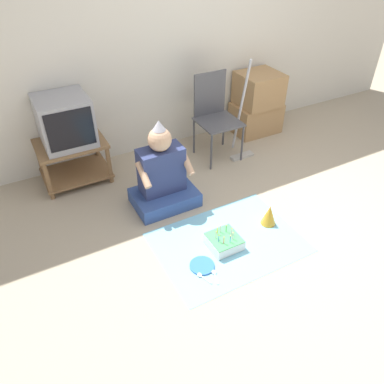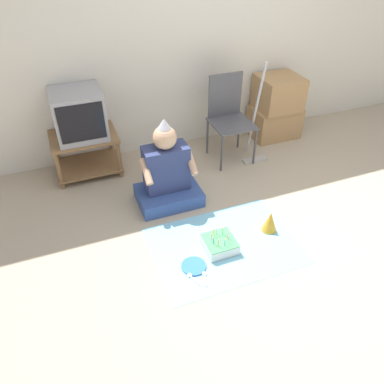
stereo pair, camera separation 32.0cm
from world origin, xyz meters
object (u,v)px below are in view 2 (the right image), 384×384
object	(u,v)px
cardboard_box_stack	(276,108)
dust_mop	(255,134)
folding_chair	(229,113)
party_hat_blue	(270,221)
birthday_cake	(220,244)
tv	(79,114)
paper_plate	(194,266)
person_seated	(167,176)

from	to	relation	value
cardboard_box_stack	dust_mop	distance (m)	0.65
folding_chair	party_hat_blue	xyz separation A→B (m)	(-0.20, -1.31, -0.42)
cardboard_box_stack	birthday_cake	world-z (taller)	cardboard_box_stack
dust_mop	party_hat_blue	xyz separation A→B (m)	(-0.44, -1.11, -0.21)
birthday_cake	dust_mop	bearing A→B (deg)	50.93
cardboard_box_stack	birthday_cake	distance (m)	2.16
folding_chair	tv	bearing A→B (deg)	171.95
tv	paper_plate	world-z (taller)	tv
party_hat_blue	dust_mop	bearing A→B (deg)	68.49
person_seated	party_hat_blue	xyz separation A→B (m)	(0.70, -0.74, -0.18)
birthday_cake	paper_plate	xyz separation A→B (m)	(-0.28, -0.11, -0.04)
cardboard_box_stack	paper_plate	distance (m)	2.44
tv	cardboard_box_stack	size ratio (longest dim) A/B	0.65
party_hat_blue	paper_plate	xyz separation A→B (m)	(-0.78, -0.16, -0.09)
dust_mop	paper_plate	distance (m)	1.79
tv	birthday_cake	world-z (taller)	tv
cardboard_box_stack	dust_mop	world-z (taller)	dust_mop
cardboard_box_stack	party_hat_blue	xyz separation A→B (m)	(-0.94, -1.52, -0.26)
person_seated	party_hat_blue	size ratio (longest dim) A/B	4.41
tv	cardboard_box_stack	xyz separation A→B (m)	(2.29, -0.01, -0.31)
folding_chair	birthday_cake	distance (m)	1.60
folding_chair	paper_plate	xyz separation A→B (m)	(-0.98, -1.47, -0.51)
cardboard_box_stack	party_hat_blue	world-z (taller)	cardboard_box_stack
tv	person_seated	world-z (taller)	tv
dust_mop	party_hat_blue	world-z (taller)	dust_mop
party_hat_blue	tv	bearing A→B (deg)	131.34
tv	paper_plate	xyz separation A→B (m)	(0.56, -1.69, -0.66)
folding_chair	birthday_cake	world-z (taller)	folding_chair
dust_mop	person_seated	distance (m)	1.20
paper_plate	party_hat_blue	bearing A→B (deg)	11.82
tv	paper_plate	bearing A→B (deg)	-71.63
party_hat_blue	paper_plate	world-z (taller)	party_hat_blue
cardboard_box_stack	person_seated	xyz separation A→B (m)	(-1.64, -0.78, -0.08)
tv	birthday_cake	bearing A→B (deg)	-62.03
birthday_cake	paper_plate	world-z (taller)	birthday_cake
birthday_cake	cardboard_box_stack	bearing A→B (deg)	47.30
party_hat_blue	person_seated	bearing A→B (deg)	133.55
cardboard_box_stack	person_seated	bearing A→B (deg)	-154.50
paper_plate	birthday_cake	bearing A→B (deg)	22.30
cardboard_box_stack	party_hat_blue	size ratio (longest dim) A/B	3.83
person_seated	party_hat_blue	world-z (taller)	person_seated
folding_chair	party_hat_blue	size ratio (longest dim) A/B	4.70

